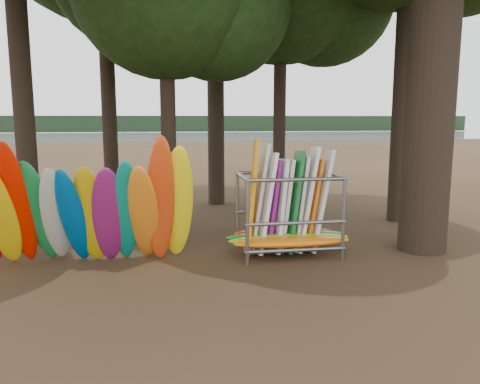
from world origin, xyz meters
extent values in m
plane|color=#47331E|center=(0.00, 0.00, 0.00)|extent=(120.00, 120.00, 0.00)
plane|color=gray|center=(0.00, 60.00, 0.00)|extent=(160.00, 160.00, 0.00)
cube|color=black|center=(0.00, 110.00, 2.00)|extent=(160.00, 4.00, 4.00)
cylinder|color=black|center=(-3.47, 5.65, 5.98)|extent=(0.49, 0.49, 11.96)
cylinder|color=black|center=(0.32, 7.56, 5.84)|extent=(0.64, 0.64, 11.68)
cylinder|color=black|center=(2.54, 6.28, 4.96)|extent=(0.45, 0.45, 9.92)
cylinder|color=black|center=(-1.54, 3.25, 4.18)|extent=(0.44, 0.44, 8.36)
cylinder|color=black|center=(5.81, 3.53, 6.31)|extent=(0.47, 0.47, 12.61)
ellipsoid|color=#FA1700|center=(-4.88, 0.05, 1.45)|extent=(0.64, 1.75, 3.03)
ellipsoid|color=#14833A|center=(-4.49, 0.23, 1.24)|extent=(0.85, 1.64, 2.62)
ellipsoid|color=silver|center=(-4.10, 0.09, 1.18)|extent=(0.84, 1.91, 2.49)
ellipsoid|color=#00549D|center=(-3.71, -0.02, 1.16)|extent=(0.80, 1.71, 2.48)
ellipsoid|color=gold|center=(-3.32, 0.00, 1.18)|extent=(0.74, 1.37, 2.47)
ellipsoid|color=#841861|center=(-2.94, -0.06, 1.17)|extent=(0.86, 1.57, 2.49)
ellipsoid|color=#098570|center=(-2.55, -0.07, 1.25)|extent=(0.77, 1.70, 2.63)
ellipsoid|color=orange|center=(-2.16, -0.11, 1.19)|extent=(0.77, 1.87, 2.56)
ellipsoid|color=red|center=(-1.77, -0.04, 1.50)|extent=(0.77, 1.18, 3.08)
ellipsoid|color=yellow|center=(-1.38, 0.21, 1.38)|extent=(0.85, 1.21, 2.84)
ellipsoid|color=orange|center=(1.31, -0.17, 0.42)|extent=(2.87, 0.55, 0.24)
ellipsoid|color=#B2B017|center=(1.31, 0.12, 0.42)|extent=(3.04, 0.55, 0.24)
ellipsoid|color=#1C8121|center=(1.31, 0.44, 0.42)|extent=(3.08, 0.55, 0.24)
ellipsoid|color=#B3340D|center=(1.31, 0.82, 0.42)|extent=(2.59, 0.55, 0.24)
cube|color=orange|center=(0.43, 0.45, 1.42)|extent=(0.41, 0.78, 2.87)
cube|color=silver|center=(0.61, 0.61, 1.38)|extent=(0.60, 0.83, 2.76)
cube|color=white|center=(0.78, 0.43, 1.26)|extent=(0.56, 0.80, 2.54)
cube|color=#8A177F|center=(0.96, 0.58, 1.16)|extent=(0.47, 0.79, 2.34)
cube|color=white|center=(1.14, 0.44, 1.18)|extent=(0.39, 0.79, 2.38)
cube|color=white|center=(1.31, 0.57, 1.16)|extent=(0.40, 0.76, 2.35)
cube|color=#17682B|center=(1.49, 0.42, 1.28)|extent=(0.47, 0.80, 2.58)
cube|color=silver|center=(1.66, 0.54, 1.20)|extent=(0.43, 0.77, 2.43)
cube|color=white|center=(1.84, 0.45, 1.33)|extent=(0.58, 0.77, 2.68)
cube|color=orange|center=(2.02, 0.60, 1.17)|extent=(0.53, 0.78, 2.35)
cube|color=silver|center=(2.19, 0.40, 1.29)|extent=(0.62, 0.75, 2.59)
camera|label=1|loc=(-1.63, -10.69, 3.35)|focal=35.00mm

